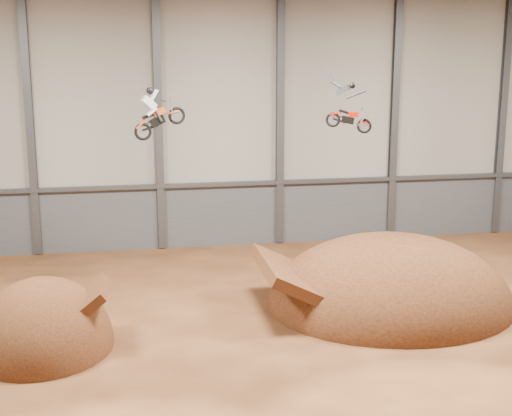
{
  "coord_description": "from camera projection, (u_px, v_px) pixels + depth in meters",
  "views": [
    {
      "loc": [
        -5.06,
        -23.83,
        10.85
      ],
      "look_at": [
        0.01,
        4.0,
        4.55
      ],
      "focal_mm": 50.0,
      "sensor_mm": 36.0,
      "label": 1
    }
  ],
  "objects": [
    {
      "name": "floor",
      "position": [
        275.0,
        352.0,
        26.13
      ],
      "size": [
        40.0,
        40.0,
        0.0
      ],
      "primitive_type": "plane",
      "color": "#4C2714",
      "rests_on": "ground"
    },
    {
      "name": "back_wall",
      "position": [
        220.0,
        121.0,
        39.01
      ],
      "size": [
        40.0,
        0.1,
        14.0
      ],
      "primitive_type": "cube",
      "color": "#A59F92",
      "rests_on": "ground"
    },
    {
      "name": "lower_band_back",
      "position": [
        221.0,
        215.0,
        40.06
      ],
      "size": [
        39.8,
        0.18,
        3.5
      ],
      "primitive_type": "cube",
      "color": "#4F5156",
      "rests_on": "ground"
    },
    {
      "name": "steel_rail",
      "position": [
        221.0,
        184.0,
        39.52
      ],
      "size": [
        39.8,
        0.35,
        0.2
      ],
      "primitive_type": "cube",
      "color": "#47494F",
      "rests_on": "lower_band_back"
    },
    {
      "name": "steel_column_1",
      "position": [
        30.0,
        125.0,
        37.07
      ],
      "size": [
        0.4,
        0.36,
        13.9
      ],
      "primitive_type": "cube",
      "color": "#47494F",
      "rests_on": "ground"
    },
    {
      "name": "steel_column_2",
      "position": [
        159.0,
        123.0,
        38.24
      ],
      "size": [
        0.4,
        0.36,
        13.9
      ],
      "primitive_type": "cube",
      "color": "#47494F",
      "rests_on": "ground"
    },
    {
      "name": "steel_column_3",
      "position": [
        280.0,
        121.0,
        39.41
      ],
      "size": [
        0.4,
        0.36,
        13.9
      ],
      "primitive_type": "cube",
      "color": "#47494F",
      "rests_on": "ground"
    },
    {
      "name": "steel_column_4",
      "position": [
        394.0,
        119.0,
        40.57
      ],
      "size": [
        0.4,
        0.36,
        13.9
      ],
      "primitive_type": "cube",
      "color": "#47494F",
      "rests_on": "ground"
    },
    {
      "name": "steel_column_5",
      "position": [
        502.0,
        117.0,
        41.74
      ],
      "size": [
        0.4,
        0.36,
        13.9
      ],
      "primitive_type": "cube",
      "color": "#47494F",
      "rests_on": "ground"
    },
    {
      "name": "takeoff_ramp",
      "position": [
        44.0,
        347.0,
        26.58
      ],
      "size": [
        5.21,
        6.02,
        5.21
      ],
      "primitive_type": "ellipsoid",
      "color": "#3B1D0E",
      "rests_on": "ground"
    },
    {
      "name": "landing_ramp",
      "position": [
        389.0,
        305.0,
        30.96
      ],
      "size": [
        10.66,
        9.43,
        6.15
      ],
      "primitive_type": "ellipsoid",
      "color": "#3B1D0E",
      "rests_on": "ground"
    },
    {
      "name": "fmx_rider_a",
      "position": [
        163.0,
        106.0,
        29.53
      ],
      "size": [
        3.02,
        1.4,
        2.8
      ],
      "primitive_type": null,
      "rotation": [
        0.0,
        -0.4,
        0.19
      ],
      "color": "#C64613"
    },
    {
      "name": "fmx_rider_b",
      "position": [
        348.0,
        104.0,
        28.03
      ],
      "size": [
        2.81,
        1.73,
        2.48
      ],
      "primitive_type": null,
      "rotation": [
        0.0,
        0.17,
        -0.41
      ],
      "color": "#AF1403"
    }
  ]
}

